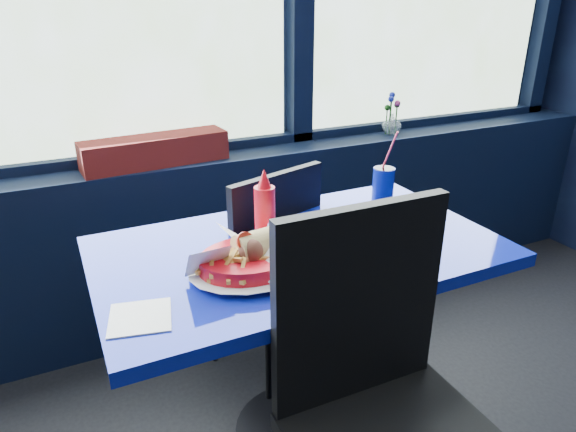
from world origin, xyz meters
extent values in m
cube|color=black|center=(0.00, 2.87, 0.40)|extent=(5.00, 0.26, 0.80)
cube|color=black|center=(0.00, 2.95, 0.81)|extent=(4.80, 0.08, 0.06)
cylinder|color=black|center=(0.30, 2.00, 0.01)|extent=(0.44, 0.44, 0.03)
cylinder|color=black|center=(0.30, 2.00, 0.34)|extent=(0.12, 0.12, 0.68)
cube|color=#0D1B92|center=(0.30, 2.00, 0.73)|extent=(1.20, 0.70, 0.04)
cube|color=black|center=(0.27, 1.62, 0.77)|extent=(0.44, 0.04, 0.51)
cube|color=black|center=(0.38, 2.40, 0.44)|extent=(0.51, 0.51, 0.04)
cube|color=black|center=(0.32, 2.21, 0.68)|extent=(0.38, 0.14, 0.45)
cylinder|color=black|center=(0.50, 2.62, 0.21)|extent=(0.02, 0.02, 0.42)
cylinder|color=black|center=(0.60, 2.28, 0.21)|extent=(0.02, 0.02, 0.42)
cylinder|color=black|center=(0.16, 2.52, 0.21)|extent=(0.02, 0.02, 0.42)
cylinder|color=black|center=(0.27, 2.18, 0.21)|extent=(0.02, 0.02, 0.42)
cube|color=maroon|center=(0.06, 2.84, 0.86)|extent=(0.60, 0.20, 0.12)
imported|color=silver|center=(1.25, 2.85, 0.85)|extent=(0.11, 0.11, 0.10)
cylinder|color=#1E5919|center=(1.23, 2.85, 0.88)|extent=(0.01, 0.01, 0.16)
sphere|color=#1E2DB4|center=(1.23, 2.85, 0.98)|extent=(0.03, 0.03, 0.03)
cylinder|color=#1E5919|center=(1.27, 2.84, 0.87)|extent=(0.01, 0.01, 0.14)
sphere|color=#DD4194|center=(1.27, 2.84, 0.95)|extent=(0.03, 0.03, 0.03)
cylinder|color=#1E5919|center=(1.25, 2.86, 0.89)|extent=(0.01, 0.01, 0.18)
sphere|color=#1E2DB4|center=(1.25, 2.86, 0.99)|extent=(0.03, 0.03, 0.03)
cylinder|color=#1E5919|center=(1.22, 2.86, 0.86)|extent=(0.01, 0.01, 0.12)
sphere|color=#1E5919|center=(1.22, 2.86, 0.93)|extent=(0.03, 0.03, 0.03)
cylinder|color=#1E5919|center=(1.28, 2.85, 0.86)|extent=(0.01, 0.01, 0.13)
sphere|color=#1E5919|center=(1.28, 2.85, 0.94)|extent=(0.03, 0.03, 0.03)
cylinder|color=red|center=(0.11, 1.91, 0.78)|extent=(0.37, 0.37, 0.06)
cylinder|color=white|center=(0.11, 1.91, 0.77)|extent=(0.36, 0.36, 0.00)
cylinder|color=silver|center=(0.23, 1.95, 0.82)|extent=(0.08, 0.11, 0.10)
sphere|color=brown|center=(0.10, 1.89, 0.82)|extent=(0.07, 0.07, 0.07)
cylinder|color=red|center=(0.09, 1.90, 0.85)|extent=(0.06, 0.06, 0.01)
cylinder|color=red|center=(0.22, 2.06, 0.84)|extent=(0.06, 0.06, 0.18)
cone|color=red|center=(0.22, 2.06, 0.96)|extent=(0.04, 0.04, 0.06)
cylinder|color=navy|center=(0.74, 2.20, 0.81)|extent=(0.08, 0.08, 0.12)
cylinder|color=black|center=(0.74, 2.20, 0.87)|extent=(0.07, 0.07, 0.01)
cylinder|color=#F63352|center=(0.75, 2.20, 0.93)|extent=(0.04, 0.05, 0.17)
cube|color=white|center=(-0.21, 1.82, 0.75)|extent=(0.17, 0.17, 0.00)
camera|label=1|loc=(-0.33, 0.76, 1.44)|focal=32.00mm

